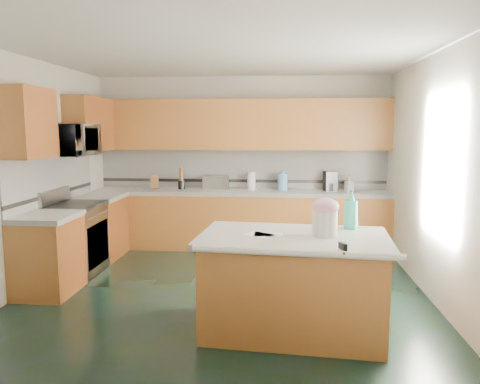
# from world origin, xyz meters

# --- Properties ---
(floor) EXTENTS (4.60, 4.60, 0.00)m
(floor) POSITION_xyz_m (0.00, 0.00, 0.00)
(floor) COLOR black
(floor) RESTS_ON ground
(ceiling) EXTENTS (4.60, 4.60, 0.00)m
(ceiling) POSITION_xyz_m (0.00, 0.00, 2.70)
(ceiling) COLOR white
(ceiling) RESTS_ON ground
(wall_back) EXTENTS (4.60, 0.04, 2.70)m
(wall_back) POSITION_xyz_m (0.00, 2.32, 1.35)
(wall_back) COLOR beige
(wall_back) RESTS_ON ground
(wall_front) EXTENTS (4.60, 0.04, 2.70)m
(wall_front) POSITION_xyz_m (0.00, -2.32, 1.35)
(wall_front) COLOR beige
(wall_front) RESTS_ON ground
(wall_left) EXTENTS (0.04, 4.60, 2.70)m
(wall_left) POSITION_xyz_m (-2.32, 0.00, 1.35)
(wall_left) COLOR beige
(wall_left) RESTS_ON ground
(wall_right) EXTENTS (0.04, 4.60, 2.70)m
(wall_right) POSITION_xyz_m (2.32, 0.00, 1.35)
(wall_right) COLOR beige
(wall_right) RESTS_ON ground
(back_base_cab) EXTENTS (4.60, 0.60, 0.86)m
(back_base_cab) POSITION_xyz_m (0.00, 2.00, 0.43)
(back_base_cab) COLOR #52230D
(back_base_cab) RESTS_ON ground
(back_countertop) EXTENTS (4.60, 0.64, 0.06)m
(back_countertop) POSITION_xyz_m (0.00, 2.00, 0.89)
(back_countertop) COLOR white
(back_countertop) RESTS_ON back_base_cab
(back_upper_cab) EXTENTS (4.60, 0.33, 0.78)m
(back_upper_cab) POSITION_xyz_m (0.00, 2.13, 1.94)
(back_upper_cab) COLOR #52230D
(back_upper_cab) RESTS_ON wall_back
(back_backsplash) EXTENTS (4.60, 0.02, 0.63)m
(back_backsplash) POSITION_xyz_m (0.00, 2.29, 1.24)
(back_backsplash) COLOR silver
(back_backsplash) RESTS_ON back_countertop
(back_accent_band) EXTENTS (4.60, 0.01, 0.05)m
(back_accent_band) POSITION_xyz_m (0.00, 2.28, 1.04)
(back_accent_band) COLOR black
(back_accent_band) RESTS_ON back_countertop
(left_base_cab_rear) EXTENTS (0.60, 0.82, 0.86)m
(left_base_cab_rear) POSITION_xyz_m (-2.00, 1.29, 0.43)
(left_base_cab_rear) COLOR #52230D
(left_base_cab_rear) RESTS_ON ground
(left_counter_rear) EXTENTS (0.64, 0.82, 0.06)m
(left_counter_rear) POSITION_xyz_m (-2.00, 1.29, 0.89)
(left_counter_rear) COLOR white
(left_counter_rear) RESTS_ON left_base_cab_rear
(left_base_cab_front) EXTENTS (0.60, 0.72, 0.86)m
(left_base_cab_front) POSITION_xyz_m (-2.00, -0.24, 0.43)
(left_base_cab_front) COLOR #52230D
(left_base_cab_front) RESTS_ON ground
(left_counter_front) EXTENTS (0.64, 0.72, 0.06)m
(left_counter_front) POSITION_xyz_m (-2.00, -0.24, 0.89)
(left_counter_front) COLOR white
(left_counter_front) RESTS_ON left_base_cab_front
(left_backsplash) EXTENTS (0.02, 2.30, 0.63)m
(left_backsplash) POSITION_xyz_m (-2.29, 0.55, 1.24)
(left_backsplash) COLOR silver
(left_backsplash) RESTS_ON wall_left
(left_accent_band) EXTENTS (0.01, 2.30, 0.05)m
(left_accent_band) POSITION_xyz_m (-2.28, 0.55, 1.04)
(left_accent_band) COLOR black
(left_accent_band) RESTS_ON wall_left
(left_upper_cab_rear) EXTENTS (0.33, 1.09, 0.78)m
(left_upper_cab_rear) POSITION_xyz_m (-2.13, 1.42, 1.94)
(left_upper_cab_rear) COLOR #52230D
(left_upper_cab_rear) RESTS_ON wall_left
(left_upper_cab_front) EXTENTS (0.33, 0.72, 0.78)m
(left_upper_cab_front) POSITION_xyz_m (-2.13, -0.24, 1.94)
(left_upper_cab_front) COLOR #52230D
(left_upper_cab_front) RESTS_ON wall_left
(range_body) EXTENTS (0.60, 0.76, 0.88)m
(range_body) POSITION_xyz_m (-2.00, 0.50, 0.44)
(range_body) COLOR #B7B7BC
(range_body) RESTS_ON ground
(range_oven_door) EXTENTS (0.02, 0.68, 0.55)m
(range_oven_door) POSITION_xyz_m (-1.71, 0.50, 0.40)
(range_oven_door) COLOR black
(range_oven_door) RESTS_ON range_body
(range_cooktop) EXTENTS (0.62, 0.78, 0.04)m
(range_cooktop) POSITION_xyz_m (-2.00, 0.50, 0.90)
(range_cooktop) COLOR black
(range_cooktop) RESTS_ON range_body
(range_handle) EXTENTS (0.02, 0.66, 0.02)m
(range_handle) POSITION_xyz_m (-1.68, 0.50, 0.78)
(range_handle) COLOR #B7B7BC
(range_handle) RESTS_ON range_body
(range_backguard) EXTENTS (0.06, 0.76, 0.18)m
(range_backguard) POSITION_xyz_m (-2.26, 0.50, 1.02)
(range_backguard) COLOR #B7B7BC
(range_backguard) RESTS_ON range_body
(microwave) EXTENTS (0.50, 0.73, 0.41)m
(microwave) POSITION_xyz_m (-2.00, 0.50, 1.73)
(microwave) COLOR #B7B7BC
(microwave) RESTS_ON wall_left
(island_base) EXTENTS (1.67, 1.04, 0.86)m
(island_base) POSITION_xyz_m (0.76, -1.03, 0.43)
(island_base) COLOR #52230D
(island_base) RESTS_ON ground
(island_top) EXTENTS (1.78, 1.15, 0.06)m
(island_top) POSITION_xyz_m (0.76, -1.03, 0.89)
(island_top) COLOR white
(island_top) RESTS_ON island_base
(island_bullnose) EXTENTS (1.70, 0.20, 0.06)m
(island_bullnose) POSITION_xyz_m (0.76, -1.54, 0.89)
(island_bullnose) COLOR white
(island_bullnose) RESTS_ON island_base
(treat_jar) EXTENTS (0.28, 0.28, 0.23)m
(treat_jar) POSITION_xyz_m (1.04, -1.03, 1.04)
(treat_jar) COLOR silver
(treat_jar) RESTS_ON island_top
(treat_jar_lid) EXTENTS (0.24, 0.24, 0.15)m
(treat_jar_lid) POSITION_xyz_m (1.04, -1.03, 1.19)
(treat_jar_lid) COLOR pink
(treat_jar_lid) RESTS_ON treat_jar
(treat_jar_knob) EXTENTS (0.08, 0.03, 0.03)m
(treat_jar_knob) POSITION_xyz_m (1.04, -1.03, 1.24)
(treat_jar_knob) COLOR tan
(treat_jar_knob) RESTS_ON treat_jar_lid
(treat_jar_knob_end_l) EXTENTS (0.04, 0.04, 0.04)m
(treat_jar_knob_end_l) POSITION_xyz_m (1.00, -1.03, 1.24)
(treat_jar_knob_end_l) COLOR tan
(treat_jar_knob_end_l) RESTS_ON treat_jar_lid
(treat_jar_knob_end_r) EXTENTS (0.04, 0.04, 0.04)m
(treat_jar_knob_end_r) POSITION_xyz_m (1.08, -1.03, 1.24)
(treat_jar_knob_end_r) COLOR tan
(treat_jar_knob_end_r) RESTS_ON treat_jar_lid
(soap_bottle_island) EXTENTS (0.17, 0.17, 0.38)m
(soap_bottle_island) POSITION_xyz_m (1.31, -0.71, 1.11)
(soap_bottle_island) COLOR teal
(soap_bottle_island) RESTS_ON island_top
(paper_sheet_a) EXTENTS (0.27, 0.20, 0.00)m
(paper_sheet_a) POSITION_xyz_m (0.54, -1.02, 0.92)
(paper_sheet_a) COLOR white
(paper_sheet_a) RESTS_ON island_top
(paper_sheet_b) EXTENTS (0.31, 0.29, 0.00)m
(paper_sheet_b) POSITION_xyz_m (0.45, -1.05, 0.92)
(paper_sheet_b) COLOR white
(paper_sheet_b) RESTS_ON island_top
(clamp_body) EXTENTS (0.06, 0.10, 0.09)m
(clamp_body) POSITION_xyz_m (1.14, -1.52, 0.93)
(clamp_body) COLOR black
(clamp_body) RESTS_ON island_top
(clamp_handle) EXTENTS (0.02, 0.07, 0.02)m
(clamp_handle) POSITION_xyz_m (1.14, -1.58, 0.91)
(clamp_handle) COLOR black
(clamp_handle) RESTS_ON island_top
(knife_block) EXTENTS (0.15, 0.18, 0.23)m
(knife_block) POSITION_xyz_m (-1.37, 2.05, 1.03)
(knife_block) COLOR #472814
(knife_block) RESTS_ON back_countertop
(utensil_crock) EXTENTS (0.11, 0.11, 0.14)m
(utensil_crock) POSITION_xyz_m (-0.94, 2.08, 0.99)
(utensil_crock) COLOR black
(utensil_crock) RESTS_ON back_countertop
(utensil_bundle) EXTENTS (0.07, 0.07, 0.21)m
(utensil_bundle) POSITION_xyz_m (-0.94, 2.08, 1.16)
(utensil_bundle) COLOR #472814
(utensil_bundle) RESTS_ON utensil_crock
(toaster_oven) EXTENTS (0.38, 0.26, 0.22)m
(toaster_oven) POSITION_xyz_m (-0.38, 2.05, 1.03)
(toaster_oven) COLOR #B7B7BC
(toaster_oven) RESTS_ON back_countertop
(toaster_oven_door) EXTENTS (0.34, 0.01, 0.18)m
(toaster_oven_door) POSITION_xyz_m (-0.38, 1.93, 1.03)
(toaster_oven_door) COLOR black
(toaster_oven_door) RESTS_ON toaster_oven
(paper_towel) EXTENTS (0.13, 0.13, 0.28)m
(paper_towel) POSITION_xyz_m (0.18, 2.10, 1.06)
(paper_towel) COLOR white
(paper_towel) RESTS_ON back_countertop
(paper_towel_base) EXTENTS (0.19, 0.19, 0.01)m
(paper_towel_base) POSITION_xyz_m (0.18, 2.10, 0.93)
(paper_towel_base) COLOR #B7B7BC
(paper_towel_base) RESTS_ON back_countertop
(water_jug) EXTENTS (0.16, 0.16, 0.27)m
(water_jug) POSITION_xyz_m (0.67, 2.06, 1.05)
(water_jug) COLOR #507CA8
(water_jug) RESTS_ON back_countertop
(water_jug_neck) EXTENTS (0.08, 0.08, 0.04)m
(water_jug_neck) POSITION_xyz_m (0.67, 2.06, 1.21)
(water_jug_neck) COLOR #507CA8
(water_jug_neck) RESTS_ON water_jug
(coffee_maker) EXTENTS (0.21, 0.23, 0.30)m
(coffee_maker) POSITION_xyz_m (1.40, 2.08, 1.07)
(coffee_maker) COLOR black
(coffee_maker) RESTS_ON back_countertop
(coffee_carafe) EXTENTS (0.13, 0.13, 0.13)m
(coffee_carafe) POSITION_xyz_m (1.40, 2.04, 0.98)
(coffee_carafe) COLOR black
(coffee_carafe) RESTS_ON back_countertop
(soap_bottle_back) EXTENTS (0.14, 0.14, 0.23)m
(soap_bottle_back) POSITION_xyz_m (1.69, 2.05, 1.03)
(soap_bottle_back) COLOR white
(soap_bottle_back) RESTS_ON back_countertop
(soap_back_cap) EXTENTS (0.02, 0.02, 0.03)m
(soap_back_cap) POSITION_xyz_m (1.69, 2.05, 1.16)
(soap_back_cap) COLOR red
(soap_back_cap) RESTS_ON soap_bottle_back
(window_light_proxy) EXTENTS (0.02, 1.40, 1.10)m
(window_light_proxy) POSITION_xyz_m (2.29, -0.20, 1.50)
(window_light_proxy) COLOR white
(window_light_proxy) RESTS_ON wall_right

